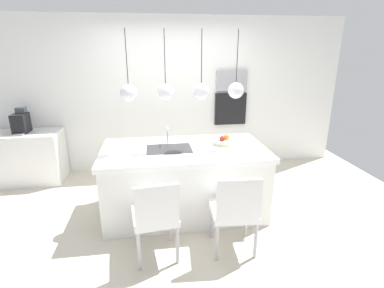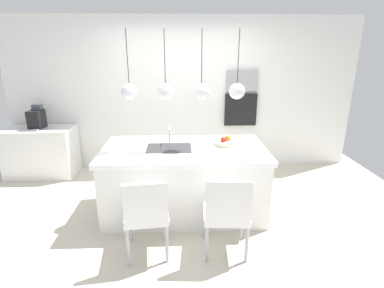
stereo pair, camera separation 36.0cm
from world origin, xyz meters
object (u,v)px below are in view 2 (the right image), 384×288
object	(u,v)px
coffee_machine	(37,119)
microwave	(242,81)
chair_middle	(227,212)
oven	(240,110)
fruit_bowl	(225,142)
chair_near	(146,213)

from	to	relation	value
coffee_machine	microwave	bearing A→B (deg)	4.98
chair_middle	oven	bearing A→B (deg)	76.41
coffee_machine	oven	bearing A→B (deg)	4.98
fruit_bowl	oven	size ratio (longest dim) A/B	0.48
fruit_bowl	chair_near	bearing A→B (deg)	-132.89
chair_middle	chair_near	bearing A→B (deg)	179.77
chair_middle	microwave	bearing A→B (deg)	76.41
microwave	oven	world-z (taller)	microwave
coffee_machine	chair_middle	size ratio (longest dim) A/B	0.42
chair_near	chair_middle	distance (m)	0.81
chair_near	chair_middle	size ratio (longest dim) A/B	0.99
coffee_machine	oven	world-z (taller)	oven
coffee_machine	microwave	size ratio (longest dim) A/B	0.70
microwave	oven	size ratio (longest dim) A/B	0.96
coffee_machine	chair_near	distance (m)	3.00
fruit_bowl	microwave	size ratio (longest dim) A/B	0.50
microwave	chair_near	distance (m)	3.04
microwave	oven	distance (m)	0.50
fruit_bowl	microwave	distance (m)	1.68
fruit_bowl	chair_near	xyz separation A→B (m)	(-0.92, -1.00, -0.41)
fruit_bowl	microwave	world-z (taller)	microwave
microwave	fruit_bowl	bearing A→B (deg)	-108.04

